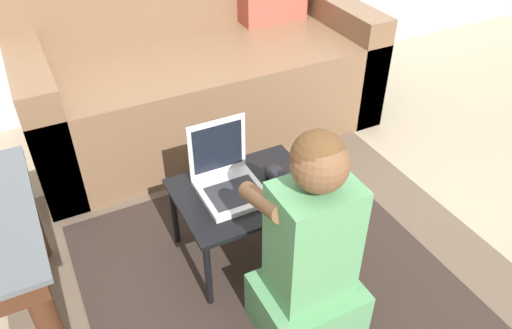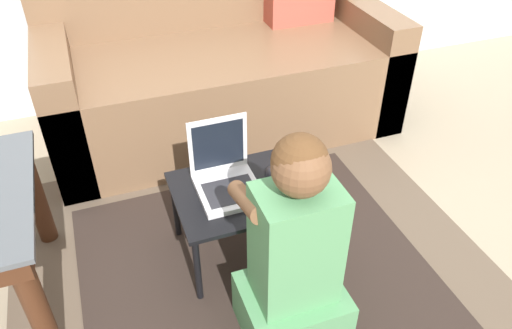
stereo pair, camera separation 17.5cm
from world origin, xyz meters
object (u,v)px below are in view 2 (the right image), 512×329
at_px(laptop_desk, 244,196).
at_px(couch, 221,67).
at_px(computer_mouse, 277,175).
at_px(laptop, 226,179).
at_px(person_seated, 294,260).

bearing_deg(laptop_desk, couch, 77.93).
relative_size(couch, computer_mouse, 15.46).
distance_m(laptop_desk, laptop, 0.10).
relative_size(laptop_desk, laptop, 2.08).
xyz_separation_m(couch, computer_mouse, (-0.08, -0.97, 0.02)).
height_order(couch, person_seated, couch).
bearing_deg(person_seated, couch, 82.37).
height_order(laptop_desk, computer_mouse, computer_mouse).
bearing_deg(laptop_desk, person_seated, -86.33).
bearing_deg(laptop, computer_mouse, -5.66).
bearing_deg(person_seated, laptop_desk, 93.67).
relative_size(couch, laptop, 7.06).
xyz_separation_m(laptop_desk, person_seated, (0.03, -0.40, 0.06)).
bearing_deg(laptop_desk, laptop, 152.16).
relative_size(laptop_desk, person_seated, 0.65).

